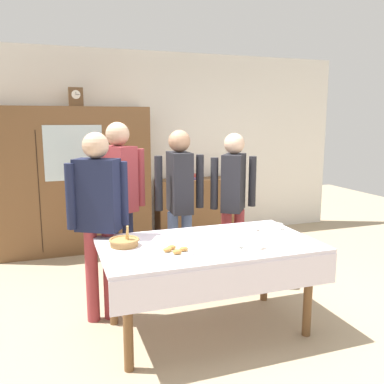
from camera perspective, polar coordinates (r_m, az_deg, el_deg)
name	(u,v)px	position (r m, az deg, el deg)	size (l,w,h in m)	color
ground_plane	(199,318)	(3.82, 1.03, -17.23)	(12.00, 12.00, 0.00)	tan
back_wall	(136,148)	(5.96, -7.79, 6.12)	(6.40, 0.10, 2.70)	silver
dining_table	(210,256)	(3.36, 2.47, -8.85)	(1.75, 1.00, 0.77)	brown
wall_cabinet	(74,181)	(5.60, -16.14, 1.54)	(1.98, 0.46, 1.92)	brown
mantel_clock	(76,97)	(5.56, -15.93, 12.64)	(0.18, 0.11, 0.24)	brown
bookshelf_low	(195,209)	(6.07, 0.36, -2.34)	(1.14, 0.35, 0.89)	brown
book_stack	(195,177)	(5.99, 0.37, 2.17)	(0.17, 0.21, 0.07)	#664C7A
tea_cup_far_left	(236,245)	(3.21, 6.15, -7.38)	(0.13, 0.13, 0.06)	white
tea_cup_back_edge	(254,228)	(3.71, 8.64, -5.04)	(0.13, 0.13, 0.06)	white
tea_cup_mid_right	(259,246)	(3.21, 9.34, -7.43)	(0.13, 0.13, 0.06)	white
tea_cup_mid_left	(278,228)	(3.77, 11.94, -4.88)	(0.13, 0.13, 0.06)	white
bread_basket	(124,242)	(3.29, -9.44, -6.86)	(0.24, 0.24, 0.16)	#9E7542
pastry_plate	(175,251)	(3.09, -2.33, -8.27)	(0.28, 0.28, 0.05)	white
spoon_near_left	(222,244)	(3.31, 4.17, -7.23)	(0.12, 0.02, 0.01)	silver
spoon_mid_left	(287,248)	(3.29, 13.13, -7.60)	(0.12, 0.02, 0.01)	silver
spoon_front_edge	(245,227)	(3.85, 7.47, -4.81)	(0.12, 0.02, 0.01)	silver
person_by_cabinet	(180,194)	(4.17, -1.74, -0.25)	(0.52, 0.37, 1.65)	slate
person_behind_table_right	(98,209)	(3.56, -12.99, -2.27)	(0.52, 0.35, 1.65)	#933338
person_near_right_end	(233,193)	(4.34, 5.80, -0.20)	(0.52, 0.41, 1.61)	#933338
person_behind_table_left	(119,190)	(4.12, -10.13, 0.27)	(0.52, 0.41, 1.73)	#191E38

